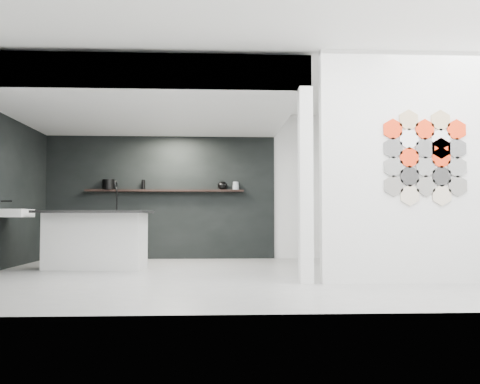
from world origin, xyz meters
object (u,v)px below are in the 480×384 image
utensil_cup (110,187)px  glass_vase (236,186)px  wall_basin (15,213)px  kitchen_island (95,239)px  glass_bowl (236,187)px  stockpot (108,184)px  bottle_dark (143,185)px  partition_panel (420,167)px  kettle (222,186)px

utensil_cup → glass_vase: bearing=0.0°
wall_basin → kitchen_island: kitchen_island is taller
glass_bowl → stockpot: bearing=180.0°
glass_vase → bottle_dark: (-1.76, 0.00, 0.01)m
wall_basin → kitchen_island: bearing=6.7°
partition_panel → bottle_dark: partition_panel is taller
glass_vase → utensil_cup: (-2.37, 0.00, -0.03)m
kitchen_island → stockpot: 2.16m
wall_basin → bottle_dark: bottle_dark is taller
kitchen_island → glass_bowl: (2.23, 1.93, 0.91)m
wall_basin → kettle: 3.79m
partition_panel → kettle: size_ratio=15.00×
wall_basin → stockpot: stockpot is taller
partition_panel → kettle: 4.51m
kitchen_island → glass_bowl: 3.08m
kitchen_island → glass_bowl: bearing=48.3°
glass_vase → wall_basin: bearing=-148.7°
partition_panel → utensil_cup: size_ratio=32.84×
kettle → glass_bowl: bearing=20.9°
wall_basin → kitchen_island: size_ratio=0.34×
kitchen_island → utensil_cup: (-0.15, 1.93, 0.90)m
wall_basin → glass_vase: 4.01m
utensil_cup → wall_basin: bearing=-116.2°
glass_bowl → utensil_cup: glass_bowl is taller
partition_panel → kettle: bearing=121.1°
kitchen_island → bottle_dark: bearing=83.7°
bottle_dark → partition_panel: bearing=-45.2°
partition_panel → wall_basin: bearing=161.8°
utensil_cup → kitchen_island: bearing=-85.7°
glass_bowl → glass_vase: 0.03m
partition_panel → bottle_dark: size_ratio=15.57×
partition_panel → bottle_dark: 5.44m
wall_basin → glass_bowl: glass_bowl is taller
utensil_cup → kettle: bearing=0.0°
glass_bowl → bottle_dark: bottle_dark is taller
kitchen_island → stockpot: stockpot is taller
kitchen_island → glass_vase: 3.09m
stockpot → glass_bowl: stockpot is taller
kettle → utensil_cup: (-2.12, 0.00, -0.04)m
partition_panel → glass_bowl: 4.39m
kitchen_island → utensil_cup: utensil_cup is taller
kitchen_island → wall_basin: bearing=-165.9°
wall_basin → stockpot: (0.98, 2.07, 0.56)m
stockpot → glass_bowl: (2.41, 0.00, -0.05)m
bottle_dark → stockpot: bearing=180.0°
partition_panel → wall_basin: size_ratio=4.67×
bottle_dark → kitchen_island: bearing=-103.7°
stockpot → kettle: bearing=0.0°
utensil_cup → stockpot: bearing=180.0°
kettle → glass_bowl: (0.26, 0.00, -0.04)m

